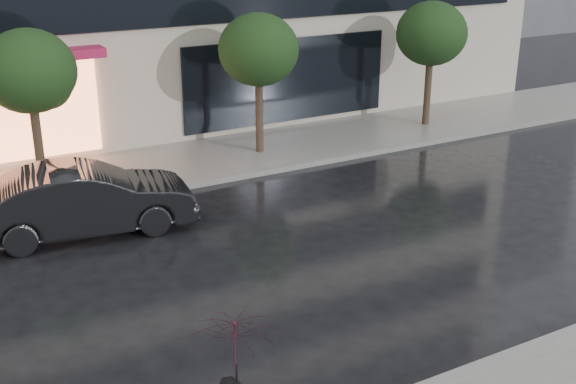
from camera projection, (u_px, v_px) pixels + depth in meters
ground at (383, 359)px, 11.05m from camera, size 120.00×120.00×0.00m
sidewalk_far at (157, 167)px, 19.39m from camera, size 60.00×3.50×0.12m
curb_far at (180, 187)px, 17.96m from camera, size 60.00×0.25×0.14m
tree_mid_west at (32, 74)px, 16.85m from camera, size 2.20×2.20×3.99m
tree_mid_east at (260, 52)px, 19.59m from camera, size 2.20×2.20×3.99m
tree_far_east at (432, 36)px, 22.33m from camera, size 2.20×2.20×3.99m
parked_car at (85, 200)px, 15.24m from camera, size 4.74×2.17×1.51m
pedestrian_with_umbrella at (236, 380)px, 7.79m from camera, size 1.00×1.02×2.27m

